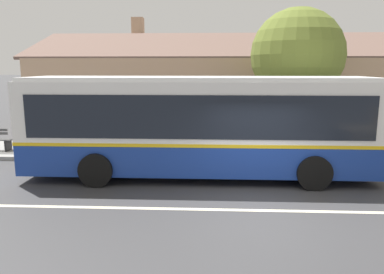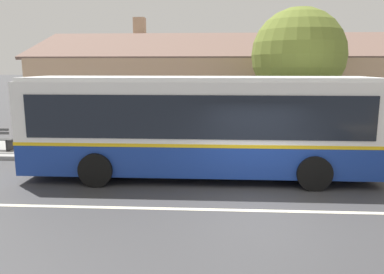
% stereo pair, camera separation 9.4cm
% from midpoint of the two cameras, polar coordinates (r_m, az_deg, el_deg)
% --- Properties ---
extents(ground_plane, '(300.00, 300.00, 0.00)m').
position_cam_midpoint_polar(ground_plane, '(9.46, 10.28, -10.98)').
color(ground_plane, '#38383A').
extents(sidewalk_far, '(60.00, 3.00, 0.15)m').
position_cam_midpoint_polar(sidewalk_far, '(15.16, 7.41, -2.34)').
color(sidewalk_far, gray).
rests_on(sidewalk_far, ground).
extents(lane_divider_stripe, '(60.00, 0.16, 0.01)m').
position_cam_midpoint_polar(lane_divider_stripe, '(9.46, 10.28, -10.96)').
color(lane_divider_stripe, beige).
rests_on(lane_divider_stripe, ground).
extents(community_building, '(21.33, 9.99, 6.45)m').
position_cam_midpoint_polar(community_building, '(22.97, 5.61, 7.09)').
color(community_building, tan).
rests_on(community_building, ground).
extents(transit_bus, '(10.83, 2.80, 3.16)m').
position_cam_midpoint_polar(transit_bus, '(11.76, 0.85, 2.03)').
color(transit_bus, navy).
rests_on(transit_bus, ground).
extents(street_tree_primary, '(3.73, 3.73, 5.78)m').
position_cam_midpoint_polar(street_tree_primary, '(15.83, 15.82, 11.56)').
color(street_tree_primary, '#4C3828').
rests_on(street_tree_primary, ground).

